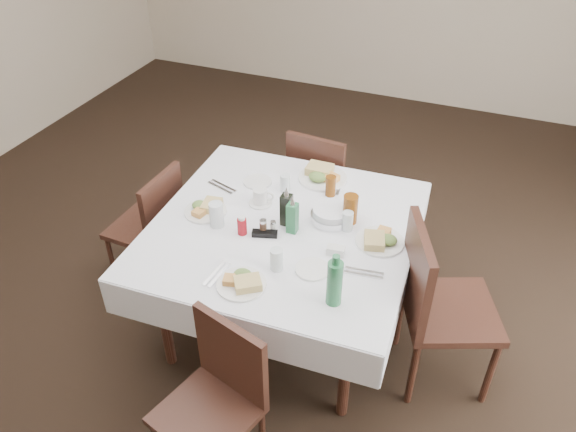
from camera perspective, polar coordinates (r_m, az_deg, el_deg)
The scene contains 33 objects.
ground_plane at distance 3.73m, azimuth -3.33°, elevation -8.99°, with size 7.00×7.00×0.00m, color black.
room_shell at distance 2.78m, azimuth -4.60°, elevation 16.52°, with size 6.04×7.04×2.80m.
dining_table at distance 3.16m, azimuth -0.47°, elevation -2.05°, with size 1.49×1.49×0.76m.
chair_north at distance 3.97m, azimuth 3.32°, elevation 3.70°, with size 0.46×0.46×0.89m.
chair_south at distance 2.70m, azimuth -7.09°, elevation -17.33°, with size 0.50×0.50×0.86m.
chair_east at distance 3.05m, azimuth 14.65°, elevation -8.20°, with size 0.62×0.62×1.00m.
chair_west at distance 3.71m, azimuth -13.53°, elevation -0.53°, with size 0.42×0.42×0.85m.
meal_north at distance 3.50m, azimuth 3.43°, elevation 4.16°, with size 0.30×0.30×0.07m.
meal_south at distance 2.75m, azimuth -4.64°, elevation -6.68°, with size 0.25×0.25×0.05m.
meal_east at distance 3.02m, azimuth 9.32°, elevation -2.43°, with size 0.26×0.26×0.06m.
meal_west at distance 3.24m, azimuth -8.35°, elevation 0.77°, with size 0.24×0.24×0.05m.
side_plate_a at distance 3.47m, azimuth -3.11°, elevation 3.49°, with size 0.17×0.17×0.01m.
side_plate_b at distance 2.83m, azimuth 2.48°, elevation -5.42°, with size 0.17×0.17×0.01m.
water_n at distance 3.36m, azimuth -0.28°, elevation 3.36°, with size 0.06×0.06×0.11m.
water_s at distance 2.80m, azimuth -1.17°, elevation -4.43°, with size 0.07×0.07×0.12m.
water_e at distance 3.07m, azimuth 6.06°, elevation -0.52°, with size 0.06×0.06×0.11m.
water_w at distance 3.10m, azimuth -7.28°, elevation 0.14°, with size 0.08×0.08×0.15m.
iced_tea_a at distance 3.33m, azimuth 4.35°, elevation 3.07°, with size 0.06×0.06×0.13m.
iced_tea_b at distance 3.11m, azimuth 6.34°, elevation 0.71°, with size 0.08×0.08×0.17m.
bread_basket at distance 3.14m, azimuth 4.43°, elevation 0.15°, with size 0.23×0.23×0.08m.
oil_cruet_dark at distance 3.07m, azimuth -0.16°, elevation 0.78°, with size 0.06×0.06×0.24m.
oil_cruet_green at distance 3.02m, azimuth 0.45°, elevation -0.07°, with size 0.05×0.05×0.23m.
ketchup_bottle at distance 3.04m, azimuth -4.69°, elevation -0.98°, with size 0.05×0.05×0.11m.
salt_shaker at distance 3.05m, azimuth -1.53°, elevation -1.09°, with size 0.03×0.03×0.07m.
pepper_shaker at distance 3.04m, azimuth -2.54°, elevation -1.10°, with size 0.04×0.04×0.09m.
coffee_mug at distance 3.26m, azimuth -2.79°, elevation 1.92°, with size 0.15×0.14×0.10m.
sunglasses at distance 3.04m, azimuth -2.37°, elevation -1.80°, with size 0.15×0.08×0.03m.
green_bottle at distance 2.59m, azimuth 4.75°, elevation -6.72°, with size 0.07×0.07×0.28m.
sugar_caddy at distance 2.92m, azimuth 4.87°, elevation -3.50°, with size 0.10×0.06×0.05m.
cutlery_n at distance 3.44m, azimuth 5.06°, elevation 3.01°, with size 0.07×0.19×0.01m.
cutlery_s at distance 2.82m, azimuth -7.23°, elevation -5.89°, with size 0.06×0.20×0.01m.
cutlery_e at distance 2.83m, azimuth 7.71°, elevation -5.75°, with size 0.20×0.07×0.01m.
cutlery_w at distance 3.45m, azimuth -6.73°, elevation 2.95°, with size 0.21×0.11×0.01m.
Camera 1 is at (1.17, -2.34, 2.66)m, focal length 35.00 mm.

